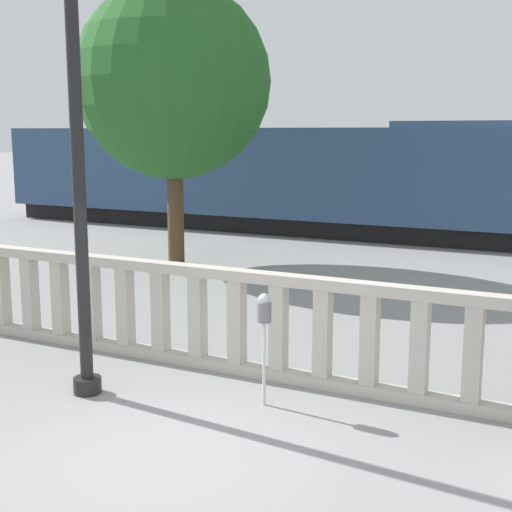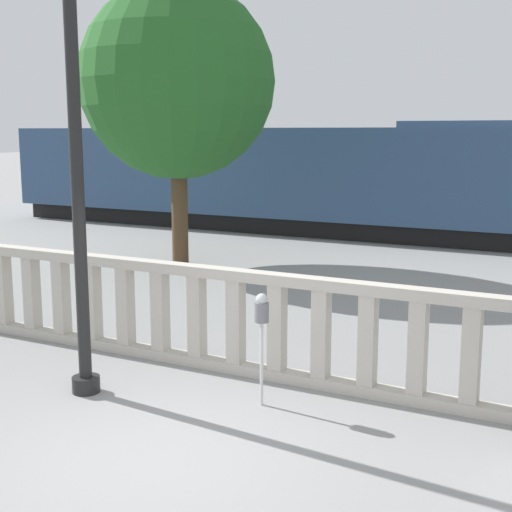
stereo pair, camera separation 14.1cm
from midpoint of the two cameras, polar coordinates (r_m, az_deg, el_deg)
ground_plane at (r=7.41m, az=-7.00°, el=-15.80°), size 160.00×160.00×0.00m
balustrade at (r=9.27m, az=2.14°, el=-5.72°), size 12.98×0.24×1.41m
lamppost at (r=8.71m, az=-13.74°, el=7.80°), size 0.35×0.35×5.50m
parking_meter at (r=8.31m, az=0.94°, el=-4.85°), size 0.17×0.17×1.36m
train_near at (r=22.91m, az=4.31°, el=6.29°), size 21.51×2.96×3.91m
tree_left at (r=17.34m, az=-6.08°, el=13.72°), size 4.62×4.62×6.68m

